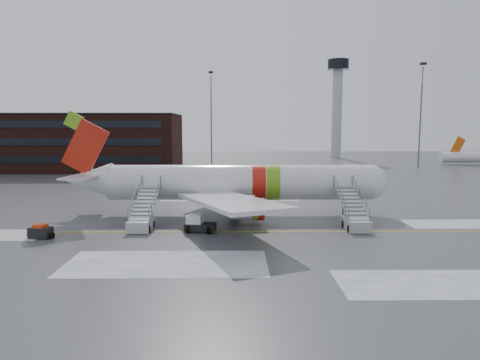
{
  "coord_description": "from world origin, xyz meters",
  "views": [
    {
      "loc": [
        -1.1,
        -38.77,
        9.41
      ],
      "look_at": [
        -0.76,
        4.99,
        4.0
      ],
      "focal_mm": 32.0,
      "sensor_mm": 36.0,
      "label": 1
    }
  ],
  "objects_px": {
    "airliner": "(231,183)",
    "pushback_tug": "(198,224)",
    "airstair_fwd": "(354,217)",
    "baggage_tractor": "(41,232)",
    "airstair_aft": "(143,217)"
  },
  "relations": [
    {
      "from": "airliner",
      "to": "airstair_aft",
      "type": "relative_size",
      "value": 4.55
    },
    {
      "from": "airliner",
      "to": "baggage_tractor",
      "type": "relative_size",
      "value": 14.46
    },
    {
      "from": "airliner",
      "to": "airstair_aft",
      "type": "distance_m",
      "value": 10.74
    },
    {
      "from": "airstair_fwd",
      "to": "airstair_aft",
      "type": "bearing_deg",
      "value": 180.0
    },
    {
      "from": "pushback_tug",
      "to": "baggage_tractor",
      "type": "distance_m",
      "value": 13.46
    },
    {
      "from": "airstair_aft",
      "to": "pushback_tug",
      "type": "distance_m",
      "value": 5.49
    },
    {
      "from": "airstair_fwd",
      "to": "baggage_tractor",
      "type": "bearing_deg",
      "value": -172.84
    },
    {
      "from": "airstair_fwd",
      "to": "airliner",
      "type": "bearing_deg",
      "value": 150.66
    },
    {
      "from": "airstair_fwd",
      "to": "pushback_tug",
      "type": "distance_m",
      "value": 14.55
    },
    {
      "from": "airstair_aft",
      "to": "airstair_fwd",
      "type": "bearing_deg",
      "value": 0.0
    },
    {
      "from": "airstair_fwd",
      "to": "airstair_aft",
      "type": "distance_m",
      "value": 19.82
    },
    {
      "from": "airstair_fwd",
      "to": "baggage_tractor",
      "type": "distance_m",
      "value": 27.99
    },
    {
      "from": "airliner",
      "to": "airstair_aft",
      "type": "xyz_separation_m",
      "value": [
        -8.2,
        -6.54,
        -2.35
      ]
    },
    {
      "from": "airstair_aft",
      "to": "baggage_tractor",
      "type": "height_order",
      "value": "airstair_aft"
    },
    {
      "from": "airliner",
      "to": "pushback_tug",
      "type": "bearing_deg",
      "value": -110.2
    }
  ]
}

